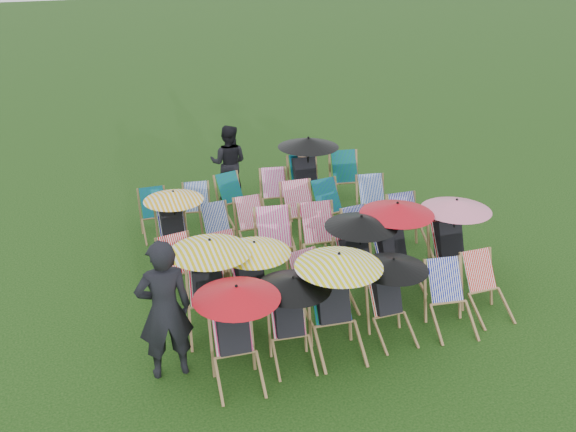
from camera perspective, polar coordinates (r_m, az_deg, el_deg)
name	(u,v)px	position (r m, az deg, el deg)	size (l,w,h in m)	color
ground	(304,271)	(10.79, 1.43, -4.91)	(100.00, 100.00, 0.00)	black
deckchair_0	(236,333)	(8.05, -4.63, -10.37)	(1.08, 1.14, 1.29)	olive
deckchair_1	(292,319)	(8.40, 0.34, -9.13)	(1.00, 1.06, 1.18)	olive
deckchair_2	(337,302)	(8.56, 4.37, -7.63)	(1.17, 1.24, 1.39)	olive
deckchair_3	(392,297)	(8.98, 9.20, -7.16)	(0.98, 1.02, 1.16)	olive
deckchair_4	(451,299)	(9.41, 14.30, -7.20)	(0.75, 0.94, 0.92)	olive
deckchair_5	(487,288)	(9.88, 17.31, -6.10)	(0.62, 0.84, 0.88)	olive
deckchair_6	(209,285)	(9.00, -7.02, -6.13)	(1.15, 1.23, 1.37)	olive
deckchair_7	(255,282)	(9.16, -2.93, -5.91)	(1.04, 1.11, 1.23)	olive
deckchair_8	(314,286)	(9.51, 2.32, -6.23)	(0.68, 0.86, 0.86)	olive
deckchair_9	(361,256)	(9.82, 6.48, -3.58)	(1.11, 1.16, 1.31)	olive
deckchair_10	(396,244)	(10.20, 9.60, -2.48)	(1.16, 1.23, 1.37)	olive
deckchair_11	(454,239)	(10.62, 14.51, -1.96)	(1.12, 1.18, 1.33)	olive
deckchair_12	(183,270)	(10.00, -9.30, -4.79)	(0.70, 0.90, 0.90)	olive
deckchair_13	(230,263)	(10.19, -5.21, -4.22)	(0.62, 0.81, 0.82)	olive
deckchair_14	(277,245)	(10.50, -0.99, -2.60)	(0.84, 1.05, 1.02)	olive
deckchair_15	(322,239)	(10.74, 3.02, -2.06)	(0.80, 1.01, 1.00)	olive
deckchair_16	(363,236)	(11.11, 6.69, -1.75)	(0.60, 0.80, 0.83)	olive
deckchair_17	(410,226)	(11.48, 10.75, -0.85)	(0.69, 0.91, 0.94)	olive
deckchair_18	(174,225)	(11.09, -10.10, -0.76)	(1.02, 1.06, 1.21)	olive
deckchair_19	(220,232)	(11.25, -6.07, -1.39)	(0.58, 0.79, 0.83)	olive
deckchair_20	(254,226)	(11.39, -3.05, -0.86)	(0.58, 0.80, 0.86)	olive
deckchair_21	(302,213)	(11.70, 1.30, 0.23)	(0.72, 0.96, 0.99)	olive
deckchair_22	(334,210)	(11.91, 4.07, 0.52)	(0.73, 0.95, 0.96)	olive
deckchair_23	(375,203)	(12.36, 7.72, 1.13)	(0.76, 0.94, 0.91)	olive
deckchair_24	(155,215)	(12.09, -11.71, 0.10)	(0.60, 0.80, 0.84)	olive
deckchair_25	(198,209)	(12.22, -8.02, 0.63)	(0.68, 0.85, 0.83)	olive
deckchair_26	(236,199)	(12.51, -4.66, 1.48)	(0.72, 0.90, 0.87)	olive
deckchair_27	(276,195)	(12.70, -1.10, 1.91)	(0.73, 0.91, 0.88)	olive
deckchair_28	(307,172)	(12.94, 1.71, 3.90)	(1.23, 1.30, 1.46)	olive
deckchair_29	(347,180)	(13.36, 5.31, 3.24)	(0.84, 1.04, 1.00)	olive
person_left	(164,310)	(8.12, -10.93, -8.19)	(0.69, 0.45, 1.89)	black
person_rear	(229,163)	(13.40, -5.30, 4.71)	(0.79, 0.61, 1.62)	black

